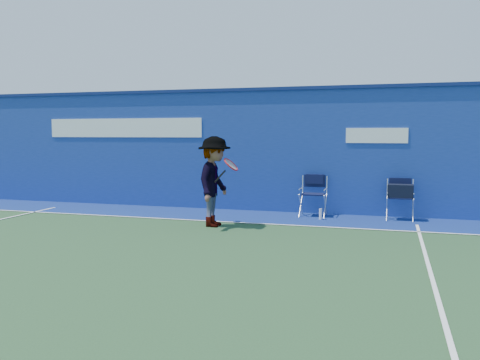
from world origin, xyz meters
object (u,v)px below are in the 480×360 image
(directors_chair_left, at_px, (313,203))
(directors_chair_right, at_px, (400,203))
(tennis_player, at_px, (214,181))
(water_bottle, at_px, (321,214))

(directors_chair_left, height_order, directors_chair_right, directors_chair_left)
(directors_chair_right, bearing_deg, tennis_player, -153.19)
(directors_chair_left, bearing_deg, directors_chair_right, 0.05)
(directors_chair_left, xyz_separation_m, water_bottle, (0.24, -0.46, -0.20))
(directors_chair_right, distance_m, tennis_player, 4.24)
(water_bottle, height_order, tennis_player, tennis_player)
(directors_chair_right, relative_size, tennis_player, 0.49)
(directors_chair_left, distance_m, tennis_player, 2.68)
(water_bottle, bearing_deg, directors_chair_right, 15.02)
(directors_chair_left, relative_size, water_bottle, 3.85)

